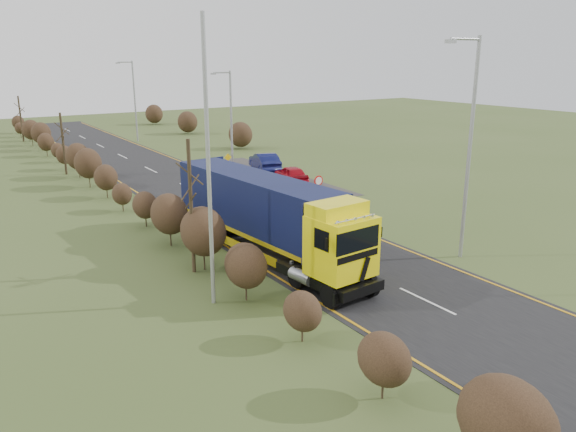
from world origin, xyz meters
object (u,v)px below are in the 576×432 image
Objects in this scene: car_red_hatchback at (291,174)px; car_blue_sedan at (265,162)px; lorry at (267,212)px; speed_sign at (318,187)px; streetlight_near at (468,140)px.

car_blue_sedan is at bearing -86.94° from car_red_hatchback.
car_red_hatchback is at bearing 98.17° from car_blue_sedan.
car_red_hatchback is 0.83× the size of car_blue_sedan.
speed_sign is at bearing 32.78° from lorry.
car_blue_sedan is (10.55, 18.14, -1.44)m from lorry.
streetlight_near is at bearing -38.79° from lorry.
speed_sign is at bearing 88.79° from car_blue_sedan.
car_red_hatchback is at bearing 48.05° from lorry.
car_red_hatchback is at bearing 68.31° from speed_sign.
lorry is 3.61× the size of car_red_hatchback.
lorry is 8.62m from speed_sign.
streetlight_near is 11.24m from speed_sign.
lorry reaches higher than car_blue_sedan.
streetlight_near is at bearing -85.12° from speed_sign.
speed_sign is (-3.74, -12.89, 0.84)m from car_blue_sedan.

